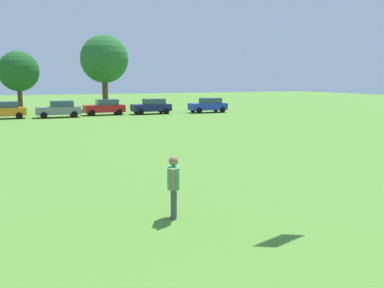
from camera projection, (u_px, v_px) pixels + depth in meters
name	position (u px, v px, depth m)	size (l,w,h in m)	color
ground_plane	(55.00, 136.00, 30.25)	(160.00, 160.00, 0.00)	#568C33
adult_bystander	(174.00, 182.00, 12.42)	(0.53, 0.79, 1.79)	#4C4C51
parked_car_orange_0	(4.00, 110.00, 43.07)	(4.30, 2.02, 1.68)	orange
parked_car_gray_1	(59.00, 109.00, 44.57)	(4.30, 2.02, 1.68)	slate
parked_car_red_2	(105.00, 107.00, 47.51)	(4.30, 2.02, 1.68)	red
parked_car_navy_3	(152.00, 106.00, 48.89)	(4.30, 2.02, 1.68)	#141E4C
parked_car_blue_4	(208.00, 105.00, 50.89)	(4.30, 2.02, 1.68)	#1E38AD
tree_center	(19.00, 71.00, 48.86)	(4.46, 4.46, 6.95)	brown
tree_far_right	(104.00, 59.00, 55.12)	(5.98, 5.98, 9.32)	brown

